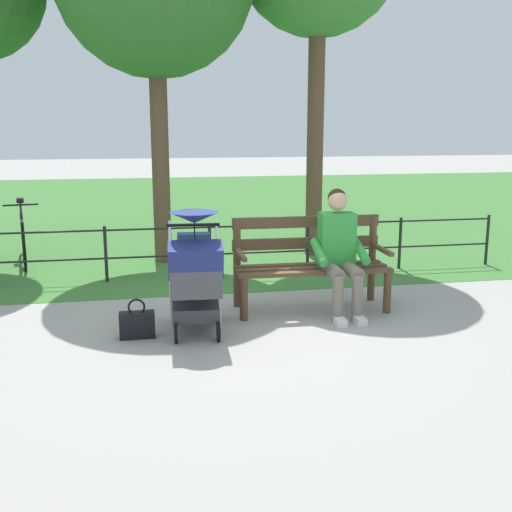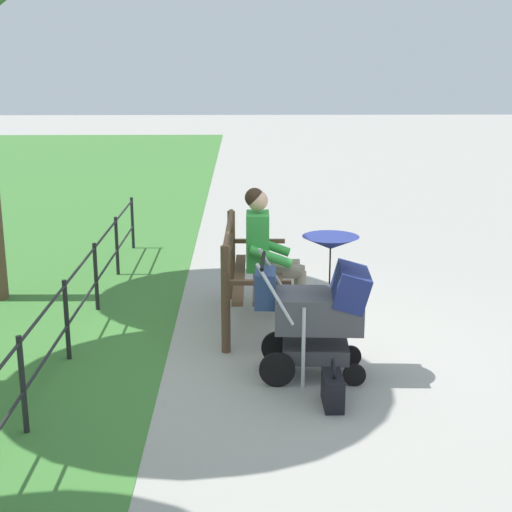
{
  "view_description": "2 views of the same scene",
  "coord_description": "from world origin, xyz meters",
  "px_view_note": "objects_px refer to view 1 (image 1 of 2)",
  "views": [
    {
      "loc": [
        0.85,
        5.97,
        1.92
      ],
      "look_at": [
        -0.25,
        0.18,
        0.65
      ],
      "focal_mm": 43.09,
      "sensor_mm": 36.0,
      "label": 1
    },
    {
      "loc": [
        5.86,
        -0.15,
        2.44
      ],
      "look_at": [
        -0.4,
        -0.03,
        0.79
      ],
      "focal_mm": 51.74,
      "sensor_mm": 36.0,
      "label": 2
    }
  ],
  "objects_px": {
    "handbag": "(137,324)",
    "bicycle": "(23,238)",
    "person_on_bench": "(340,249)",
    "park_bench": "(310,259)",
    "stroller": "(195,271)"
  },
  "relations": [
    {
      "from": "person_on_bench",
      "to": "handbag",
      "type": "bearing_deg",
      "value": 10.96
    },
    {
      "from": "park_bench",
      "to": "person_on_bench",
      "type": "height_order",
      "value": "person_on_bench"
    },
    {
      "from": "handbag",
      "to": "bicycle",
      "type": "relative_size",
      "value": 0.23
    },
    {
      "from": "stroller",
      "to": "bicycle",
      "type": "xyz_separation_m",
      "value": [
        2.1,
        -3.39,
        -0.23
      ]
    },
    {
      "from": "park_bench",
      "to": "stroller",
      "type": "distance_m",
      "value": 1.38
    },
    {
      "from": "person_on_bench",
      "to": "park_bench",
      "type": "bearing_deg",
      "value": -41.8
    },
    {
      "from": "person_on_bench",
      "to": "handbag",
      "type": "height_order",
      "value": "person_on_bench"
    },
    {
      "from": "person_on_bench",
      "to": "stroller",
      "type": "xyz_separation_m",
      "value": [
        1.51,
        0.35,
        -0.08
      ]
    },
    {
      "from": "park_bench",
      "to": "person_on_bench",
      "type": "relative_size",
      "value": 1.26
    },
    {
      "from": "handbag",
      "to": "park_bench",
      "type": "bearing_deg",
      "value": -161.0
    },
    {
      "from": "park_bench",
      "to": "handbag",
      "type": "xyz_separation_m",
      "value": [
        1.8,
        0.62,
        -0.4
      ]
    },
    {
      "from": "stroller",
      "to": "bicycle",
      "type": "height_order",
      "value": "stroller"
    },
    {
      "from": "park_bench",
      "to": "person_on_bench",
      "type": "bearing_deg",
      "value": 138.2
    },
    {
      "from": "bicycle",
      "to": "stroller",
      "type": "bearing_deg",
      "value": 121.8
    },
    {
      "from": "person_on_bench",
      "to": "stroller",
      "type": "bearing_deg",
      "value": 12.95
    }
  ]
}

